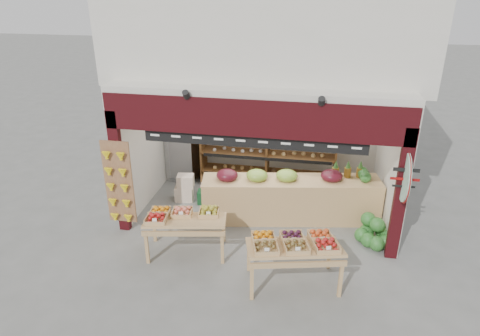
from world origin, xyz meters
The scene contains 11 objects.
ground centered at (0.00, 0.00, 0.00)m, with size 60.00×60.00×0.00m, color #63635E.
shop_structure centered at (0.00, 1.61, 3.92)m, with size 6.36×5.12×5.40m.
banana_board centered at (-2.73, -1.17, 1.12)m, with size 0.60×0.15×1.80m.
gift_sign centered at (2.75, -1.15, 1.75)m, with size 0.04×0.93×0.92m.
back_shelving centered at (-0.01, 1.58, 1.29)m, with size 3.41×0.56×2.07m.
refrigerator centered at (-2.23, 1.67, 1.00)m, with size 0.78×0.78×2.01m, color #ACAEB3.
cardboard_stack centered at (-1.64, 0.49, 0.25)m, with size 1.02×0.74×0.67m.
mid_counter centered at (0.69, 0.02, 0.53)m, with size 3.94×1.41×1.19m.
display_table_left centered at (-1.29, -1.59, 0.75)m, with size 1.66×1.12×0.99m.
display_table_right centered at (0.92, -2.20, 0.81)m, with size 1.77×1.24×1.03m.
watermelon_pile centered at (2.48, -0.63, 0.21)m, with size 0.79×0.76×0.58m.
Camera 1 is at (1.14, -8.38, 4.97)m, focal length 32.00 mm.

